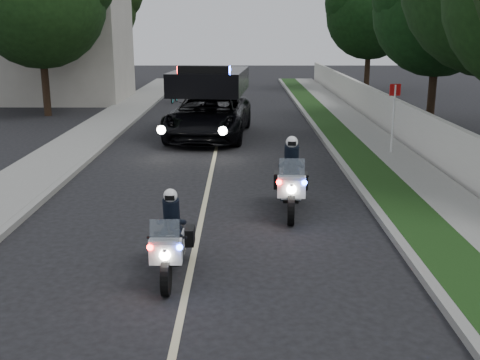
{
  "coord_description": "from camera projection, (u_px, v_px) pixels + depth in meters",
  "views": [
    {
      "loc": [
        0.92,
        -8.49,
        4.23
      ],
      "look_at": [
        0.89,
        3.67,
        1.0
      ],
      "focal_mm": 42.87,
      "sensor_mm": 36.0,
      "label": 1
    }
  ],
  "objects": [
    {
      "name": "tree_left_near",
      "position": [
        48.0,
        116.0,
        28.61
      ],
      "size": [
        7.23,
        7.23,
        10.69
      ],
      "primitive_type": null,
      "rotation": [
        0.0,
        0.0,
        -0.14
      ],
      "color": "#163712",
      "rests_on": "ground"
    },
    {
      "name": "police_moto_right",
      "position": [
        290.0,
        212.0,
        13.61
      ],
      "size": [
        0.91,
        2.18,
        1.81
      ],
      "primitive_type": null,
      "rotation": [
        0.0,
        0.0,
        -0.08
      ],
      "color": "silver",
      "rests_on": "ground"
    },
    {
      "name": "tree_right_d",
      "position": [
        429.0,
        122.0,
        26.6
      ],
      "size": [
        6.55,
        6.55,
        9.66
      ],
      "primitive_type": null,
      "rotation": [
        0.0,
        0.0,
        0.14
      ],
      "color": "#133712",
      "rests_on": "ground"
    },
    {
      "name": "sidewalk_right",
      "position": [
        398.0,
        158.0,
        18.93
      ],
      "size": [
        1.4,
        60.0,
        0.16
      ],
      "primitive_type": "cube",
      "color": "gray",
      "rests_on": "ground"
    },
    {
      "name": "lane_marking",
      "position": [
        214.0,
        160.0,
        18.96
      ],
      "size": [
        0.12,
        50.0,
        0.01
      ],
      "primitive_type": "cube",
      "color": "#BFB78C",
      "rests_on": "ground"
    },
    {
      "name": "police_moto_left",
      "position": [
        172.0,
        275.0,
        10.14
      ],
      "size": [
        0.65,
        1.83,
        1.56
      ],
      "primitive_type": null,
      "rotation": [
        0.0,
        0.0,
        0.0
      ],
      "color": "silver",
      "rests_on": "ground"
    },
    {
      "name": "police_suv",
      "position": [
        209.0,
        137.0,
        23.03
      ],
      "size": [
        3.5,
        6.61,
        3.1
      ],
      "primitive_type": "imported",
      "rotation": [
        0.0,
        0.0,
        -0.09
      ],
      "color": "black",
      "rests_on": "ground"
    },
    {
      "name": "cyclist",
      "position": [
        175.0,
        102.0,
        33.73
      ],
      "size": [
        0.59,
        0.4,
        1.63
      ],
      "primitive_type": "imported",
      "rotation": [
        0.0,
        0.0,
        3.16
      ],
      "color": "black",
      "rests_on": "ground"
    },
    {
      "name": "bicycle",
      "position": [
        175.0,
        102.0,
        33.73
      ],
      "size": [
        0.72,
        1.66,
        0.84
      ],
      "primitive_type": "imported",
      "rotation": [
        0.0,
        0.0,
        -0.1
      ],
      "color": "black",
      "rests_on": "ground"
    },
    {
      "name": "tree_left_far",
      "position": [
        93.0,
        91.0,
        39.98
      ],
      "size": [
        7.35,
        7.35,
        10.98
      ],
      "primitive_type": null,
      "rotation": [
        0.0,
        0.0,
        0.12
      ],
      "color": "black",
      "rests_on": "ground"
    },
    {
      "name": "sign_post",
      "position": [
        391.0,
        157.0,
        19.49
      ],
      "size": [
        0.47,
        0.47,
        2.54
      ],
      "primitive_type": null,
      "rotation": [
        0.0,
        0.0,
        0.2
      ],
      "color": "#B10C1D",
      "rests_on": "ground"
    },
    {
      "name": "property_wall",
      "position": [
        430.0,
        138.0,
        18.75
      ],
      "size": [
        0.22,
        60.0,
        1.5
      ],
      "primitive_type": "cube",
      "color": "beige",
      "rests_on": "ground"
    },
    {
      "name": "curb_right",
      "position": [
        338.0,
        158.0,
        18.93
      ],
      "size": [
        0.2,
        60.0,
        0.15
      ],
      "primitive_type": "cube",
      "color": "gray",
      "rests_on": "ground"
    },
    {
      "name": "curb_left",
      "position": [
        90.0,
        158.0,
        18.96
      ],
      "size": [
        0.2,
        60.0,
        0.15
      ],
      "primitive_type": "cube",
      "color": "gray",
      "rests_on": "ground"
    },
    {
      "name": "ground",
      "position": [
        185.0,
        297.0,
        9.3
      ],
      "size": [
        120.0,
        120.0,
        0.0
      ],
      "primitive_type": "plane",
      "color": "black",
      "rests_on": "ground"
    },
    {
      "name": "sidewalk_left",
      "position": [
        57.0,
        158.0,
        18.96
      ],
      "size": [
        2.0,
        60.0,
        0.16
      ],
      "primitive_type": "cube",
      "color": "gray",
      "rests_on": "ground"
    },
    {
      "name": "building_far",
      "position": [
        56.0,
        41.0,
        33.56
      ],
      "size": [
        8.0,
        6.0,
        7.0
      ],
      "primitive_type": "cube",
      "color": "#A8A396",
      "rests_on": "ground"
    },
    {
      "name": "tree_right_e",
      "position": [
        366.0,
        91.0,
        39.83
      ],
      "size": [
        7.32,
        7.32,
        9.92
      ],
      "primitive_type": null,
      "rotation": [
        0.0,
        0.0,
        -0.27
      ],
      "color": "black",
      "rests_on": "ground"
    },
    {
      "name": "grass_verge",
      "position": [
        359.0,
        158.0,
        18.93
      ],
      "size": [
        1.2,
        60.0,
        0.16
      ],
      "primitive_type": "cube",
      "color": "#193814",
      "rests_on": "ground"
    }
  ]
}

